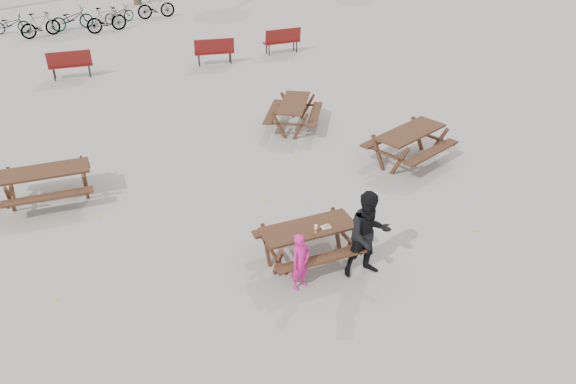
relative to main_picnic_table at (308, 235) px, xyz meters
name	(u,v)px	position (x,y,z in m)	size (l,w,h in m)	color
ground	(308,260)	(0.00, 0.00, -0.59)	(80.00, 80.00, 0.00)	gray
main_picnic_table	(308,235)	(0.00, 0.00, 0.00)	(1.80, 1.45, 0.78)	#3A2115
food_tray	(326,227)	(0.29, -0.15, 0.21)	(0.18, 0.11, 0.04)	silver
bread_roll	(326,225)	(0.29, -0.15, 0.25)	(0.14, 0.06, 0.05)	tan
soda_bottle	(316,229)	(0.05, -0.21, 0.26)	(0.07, 0.07, 0.17)	silver
child	(301,262)	(-0.46, -0.67, -0.02)	(0.41, 0.27, 1.13)	#DD1B84
adult	(369,235)	(0.84, -0.78, 0.28)	(0.85, 0.66, 1.74)	black
picnic_table_east	(409,146)	(4.13, 2.82, -0.16)	(2.00, 1.61, 0.86)	#3A2115
picnic_table_north	(48,186)	(-4.48, 4.28, -0.18)	(1.88, 1.52, 0.81)	#3A2115
picnic_table_far	(294,115)	(2.27, 5.94, -0.19)	(1.84, 1.48, 0.79)	#3A2115
park_bench_row	(137,59)	(-1.04, 12.71, -0.07)	(13.86, 1.61, 1.03)	maroon
bicycle_row	(88,18)	(-2.02, 20.12, -0.08)	(8.43, 2.60, 1.12)	black
fallen_leaves	(283,195)	(0.50, 2.50, -0.58)	(11.00, 11.00, 0.01)	gold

